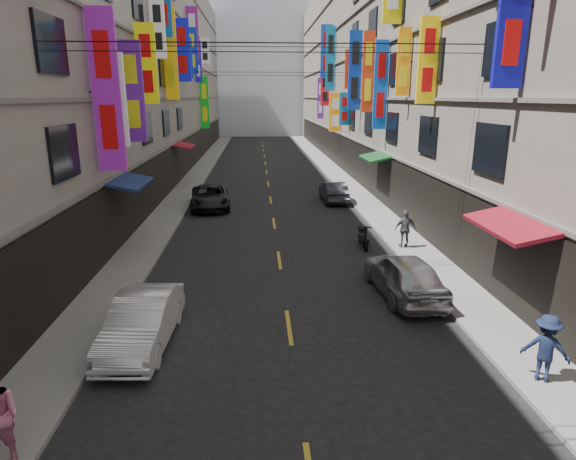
{
  "coord_description": "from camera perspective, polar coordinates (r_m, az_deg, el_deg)",
  "views": [
    {
      "loc": [
        -0.85,
        5.24,
        6.5
      ],
      "look_at": [
        -0.33,
        13.23,
        4.27
      ],
      "focal_mm": 30.0,
      "sensor_mm": 36.0,
      "label": 1
    }
  ],
  "objects": [
    {
      "name": "sidewalk_left",
      "position": [
        37.67,
        -11.54,
        5.36
      ],
      "size": [
        2.0,
        90.0,
        0.12
      ],
      "primitive_type": "cube",
      "color": "slate",
      "rests_on": "ground"
    },
    {
      "name": "sidewalk_right",
      "position": [
        37.94,
        6.8,
        5.63
      ],
      "size": [
        2.0,
        90.0,
        0.12
      ],
      "primitive_type": "cube",
      "color": "slate",
      "rests_on": "ground"
    },
    {
      "name": "building_row_left",
      "position": [
        38.53,
        -21.71,
        18.93
      ],
      "size": [
        10.14,
        90.0,
        19.0
      ],
      "color": "gray",
      "rests_on": "ground"
    },
    {
      "name": "building_row_right",
      "position": [
        39.05,
        16.46,
        19.3
      ],
      "size": [
        10.14,
        90.0,
        19.0
      ],
      "color": "gray",
      "rests_on": "ground"
    },
    {
      "name": "haze_block",
      "position": [
        86.88,
        -3.3,
        18.46
      ],
      "size": [
        18.0,
        8.0,
        22.0
      ],
      "primitive_type": "cube",
      "color": "silver",
      "rests_on": "ground"
    },
    {
      "name": "shop_signage",
      "position": [
        29.99,
        -2.45,
        20.59
      ],
      "size": [
        14.0,
        55.0,
        12.09
      ],
      "color": "blue",
      "rests_on": "ground"
    },
    {
      "name": "street_awnings",
      "position": [
        21.06,
        -4.78,
        5.9
      ],
      "size": [
        13.99,
        35.2,
        0.41
      ],
      "color": "#154E14",
      "rests_on": "ground"
    },
    {
      "name": "overhead_cables",
      "position": [
        24.88,
        -1.84,
        20.81
      ],
      "size": [
        14.0,
        38.04,
        1.24
      ],
      "color": "black",
      "rests_on": "ground"
    },
    {
      "name": "lane_markings",
      "position": [
        34.39,
        -2.22,
        4.62
      ],
      "size": [
        0.12,
        80.2,
        0.01
      ],
      "color": "gold",
      "rests_on": "ground"
    },
    {
      "name": "scooter_far_right",
      "position": [
        21.74,
        8.91,
        -0.85
      ],
      "size": [
        0.5,
        1.8,
        1.14
      ],
      "rotation": [
        0.0,
        0.0,
        3.1
      ],
      "color": "black",
      "rests_on": "ground"
    },
    {
      "name": "car_left_mid",
      "position": [
        13.68,
        -16.91,
        -10.35
      ],
      "size": [
        1.67,
        4.24,
        1.37
      ],
      "primitive_type": "imported",
      "rotation": [
        0.0,
        0.0,
        -0.05
      ],
      "color": "white",
      "rests_on": "ground"
    },
    {
      "name": "car_left_far",
      "position": [
        29.38,
        -9.22,
        3.88
      ],
      "size": [
        2.7,
        5.06,
        1.35
      ],
      "primitive_type": "imported",
      "rotation": [
        0.0,
        0.0,
        0.1
      ],
      "color": "black",
      "rests_on": "ground"
    },
    {
      "name": "car_right_mid",
      "position": [
        16.62,
        13.58,
        -5.21
      ],
      "size": [
        2.09,
        4.48,
        1.48
      ],
      "primitive_type": "imported",
      "rotation": [
        0.0,
        0.0,
        3.22
      ],
      "color": "#A7A7AC",
      "rests_on": "ground"
    },
    {
      "name": "car_right_far",
      "position": [
        30.96,
        5.41,
        4.55
      ],
      "size": [
        1.44,
        3.96,
        1.3
      ],
      "primitive_type": "imported",
      "rotation": [
        0.0,
        0.0,
        3.16
      ],
      "color": "#2A2B32",
      "rests_on": "ground"
    },
    {
      "name": "pedestrian_rnear",
      "position": [
        12.82,
        28.26,
        -12.21
      ],
      "size": [
        1.17,
        1.02,
        1.62
      ],
      "primitive_type": "imported",
      "rotation": [
        0.0,
        0.0,
        2.57
      ],
      "color": "#161F3D",
      "rests_on": "sidewalk_right"
    },
    {
      "name": "pedestrian_rfar",
      "position": [
        21.54,
        13.73,
        0.13
      ],
      "size": [
        1.0,
        0.6,
        1.66
      ],
      "primitive_type": "imported",
      "rotation": [
        0.0,
        0.0,
        3.19
      ],
      "color": "#505052",
      "rests_on": "sidewalk_right"
    }
  ]
}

